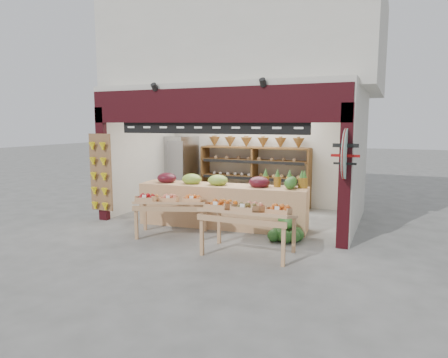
% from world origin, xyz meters
% --- Properties ---
extents(ground, '(60.00, 60.00, 0.00)m').
position_xyz_m(ground, '(0.00, 0.00, 0.00)').
color(ground, slate).
rests_on(ground, ground).
extents(shop_structure, '(6.36, 5.12, 5.40)m').
position_xyz_m(shop_structure, '(0.00, 1.61, 3.92)').
color(shop_structure, silver).
rests_on(shop_structure, ground).
extents(banana_board, '(0.60, 0.15, 1.80)m').
position_xyz_m(banana_board, '(-2.73, -1.17, 1.12)').
color(banana_board, brown).
rests_on(banana_board, ground).
extents(gift_sign, '(0.04, 0.93, 0.92)m').
position_xyz_m(gift_sign, '(2.75, -1.15, 1.75)').
color(gift_sign, silver).
rests_on(gift_sign, ground).
extents(back_shelving, '(3.09, 0.51, 1.90)m').
position_xyz_m(back_shelving, '(-0.01, 1.95, 1.20)').
color(back_shelving, brown).
rests_on(back_shelving, ground).
extents(refrigerator, '(0.92, 0.92, 1.90)m').
position_xyz_m(refrigerator, '(-2.25, 1.83, 0.95)').
color(refrigerator, '#A8AAAF').
rests_on(refrigerator, ground).
extents(cardboard_stack, '(1.09, 0.88, 0.73)m').
position_xyz_m(cardboard_stack, '(-1.10, 0.43, 0.27)').
color(cardboard_stack, beige).
rests_on(cardboard_stack, ground).
extents(mid_counter, '(3.79, 1.08, 1.16)m').
position_xyz_m(mid_counter, '(0.08, -0.51, 0.51)').
color(mid_counter, tan).
rests_on(mid_counter, ground).
extents(display_table_left, '(1.60, 1.23, 0.93)m').
position_xyz_m(display_table_left, '(-0.69, -1.55, 0.69)').
color(display_table_left, tan).
rests_on(display_table_left, ground).
extents(display_table_right, '(1.58, 0.90, 1.00)m').
position_xyz_m(display_table_right, '(1.21, -2.04, 0.78)').
color(display_table_right, tan).
rests_on(display_table_right, ground).
extents(watermelon_pile, '(0.67, 0.62, 0.47)m').
position_xyz_m(watermelon_pile, '(1.67, -1.01, 0.17)').
color(watermelon_pile, '#1B531C').
rests_on(watermelon_pile, ground).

